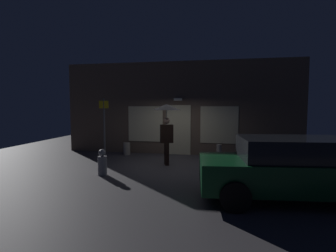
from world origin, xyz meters
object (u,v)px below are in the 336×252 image
sidewalk_bollard_2 (127,149)px  fire_hydrant (102,163)px  person_with_umbrella (167,118)px  sidewalk_bollard (219,151)px  street_sign_post (104,125)px  parked_car (294,168)px

sidewalk_bollard_2 → fire_hydrant: fire_hydrant is taller
person_with_umbrella → sidewalk_bollard: 2.83m
street_sign_post → fire_hydrant: size_ratio=3.01×
person_with_umbrella → sidewalk_bollard_2: size_ratio=4.14×
person_with_umbrella → street_sign_post: bearing=-32.7°
parked_car → sidewalk_bollard_2: size_ratio=8.17×
parked_car → fire_hydrant: 5.40m
fire_hydrant → street_sign_post: bearing=113.1°
parked_car → street_sign_post: size_ratio=1.78×
street_sign_post → sidewalk_bollard_2: size_ratio=4.58×
sidewalk_bollard → fire_hydrant: size_ratio=0.71×
parked_car → street_sign_post: bearing=145.0°
sidewalk_bollard_2 → sidewalk_bollard: bearing=-0.3°
fire_hydrant → person_with_umbrella: bearing=46.8°
sidewalk_bollard → sidewalk_bollard_2: 4.01m
parked_car → sidewalk_bollard_2: 7.28m
sidewalk_bollard → person_with_umbrella: bearing=-140.7°
person_with_umbrella → sidewalk_bollard: size_ratio=3.84×
parked_car → street_sign_post: street_sign_post is taller
street_sign_post → fire_hydrant: street_sign_post is taller
parked_car → street_sign_post: 7.20m
parked_car → sidewalk_bollard: bearing=104.6°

